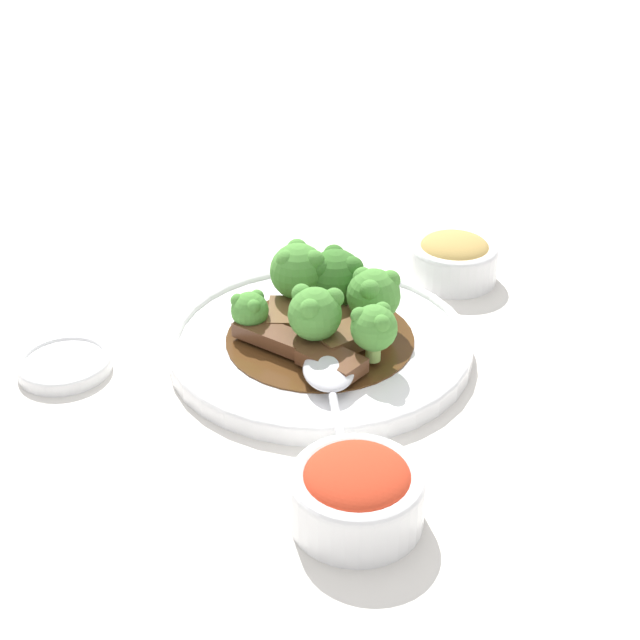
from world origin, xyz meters
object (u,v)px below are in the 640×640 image
beef_strip_3 (351,336)px  broccoli_floret_5 (374,327)px  broccoli_floret_3 (298,270)px  beef_strip_2 (332,361)px  broccoli_floret_2 (250,309)px  beef_strip_0 (274,337)px  beef_strip_1 (334,316)px  sauce_dish (65,364)px  broccoli_floret_4 (315,313)px  side_bowl_appetizer (454,258)px  side_bowl_kimchi (357,491)px  main_plate (320,343)px  serving_spoon (331,384)px  broccoli_floret_1 (374,294)px  beef_strip_4 (290,316)px  broccoli_floret_0 (335,277)px

beef_strip_3 → broccoli_floret_5: 0.04m
broccoli_floret_3 → beef_strip_2: bearing=72.1°
broccoli_floret_2 → broccoli_floret_3: 0.06m
broccoli_floret_5 → beef_strip_0: bearing=-50.8°
beef_strip_2 → beef_strip_0: bearing=-71.5°
beef_strip_1 → beef_strip_2: bearing=54.1°
beef_strip_1 → beef_strip_2: (0.04, 0.06, 0.00)m
sauce_dish → broccoli_floret_5: bearing=143.8°
broccoli_floret_4 → side_bowl_appetizer: 0.22m
broccoli_floret_2 → sauce_dish: size_ratio=0.46×
broccoli_floret_5 → side_bowl_kimchi: bearing=49.6°
beef_strip_3 → sauce_dish: 0.25m
broccoli_floret_4 → broccoli_floret_3: bearing=-111.8°
main_plate → serving_spoon: serving_spoon is taller
broccoli_floret_1 → broccoli_floret_5: broccoli_floret_1 is taller
side_bowl_kimchi → side_bowl_appetizer: bearing=-141.3°
beef_strip_0 → beef_strip_4: 0.04m
broccoli_floret_3 → side_bowl_appetizer: size_ratio=0.70×
beef_strip_0 → beef_strip_2: same height
beef_strip_1 → main_plate: bearing=25.8°
broccoli_floret_5 → main_plate: bearing=-76.0°
broccoli_floret_5 → side_bowl_appetizer: bearing=-150.7°
serving_spoon → sauce_dish: (0.16, -0.18, -0.02)m
beef_strip_4 → serving_spoon: same height
beef_strip_1 → broccoli_floret_3: 0.05m
beef_strip_0 → beef_strip_1: 0.06m
main_plate → broccoli_floret_2: 0.07m
beef_strip_1 → broccoli_floret_0: 0.04m
sauce_dish → broccoli_floret_3: bearing=168.2°
beef_strip_2 → broccoli_floret_4: 0.04m
main_plate → beef_strip_4: bearing=-71.3°
main_plate → broccoli_floret_2: size_ratio=7.31×
beef_strip_1 → side_bowl_appetizer: side_bowl_appetizer is taller
beef_strip_4 → beef_strip_2: bearing=82.8°
broccoli_floret_3 → side_bowl_kimchi: 0.27m
main_plate → beef_strip_3: 0.04m
broccoli_floret_0 → broccoli_floret_2: bearing=-3.0°
broccoli_floret_2 → side_bowl_kimchi: broccoli_floret_2 is taller
beef_strip_2 → broccoli_floret_1: (-0.07, -0.04, 0.03)m
broccoli_floret_3 → broccoli_floret_5: 0.11m
broccoli_floret_1 → broccoli_floret_4: 0.07m
beef_strip_2 → serving_spoon: same height
beef_strip_0 → serving_spoon: size_ratio=0.39×
broccoli_floret_3 → beef_strip_3: bearing=91.8°
beef_strip_1 → side_bowl_kimchi: 0.24m
beef_strip_3 → broccoli_floret_3: size_ratio=1.07×
broccoli_floret_5 → side_bowl_appetizer: broccoli_floret_5 is taller
beef_strip_0 → sauce_dish: bearing=-29.1°
beef_strip_4 → broccoli_floret_5: size_ratio=1.22×
beef_strip_3 → side_bowl_kimchi: (0.11, 0.17, -0.00)m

